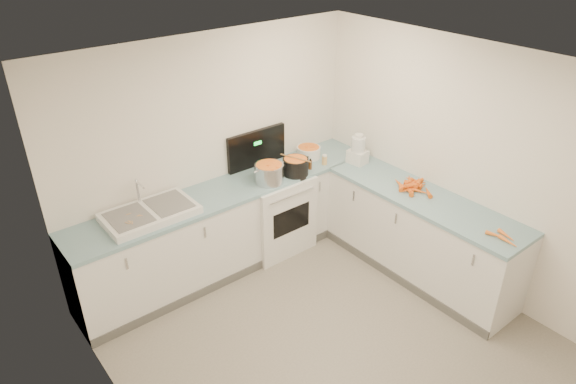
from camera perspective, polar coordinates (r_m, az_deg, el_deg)
floor at (r=4.90m, az=5.57°, el=-16.90°), size 3.50×4.00×0.00m
ceiling at (r=3.57m, az=7.50°, el=12.32°), size 3.50×4.00×0.00m
wall_back at (r=5.50m, az=-8.36°, el=4.42°), size 3.50×0.00×2.50m
wall_left at (r=3.35m, az=-16.32°, el=-14.94°), size 0.00×4.00×2.50m
wall_right at (r=5.35m, az=19.91°, el=2.14°), size 0.00×4.00×2.50m
counter_back at (r=5.65m, az=-6.21°, el=-3.77°), size 3.50×0.62×0.94m
counter_right at (r=5.64m, az=14.41°, el=-4.68°), size 0.62×2.20×0.94m
stove at (r=5.90m, az=-1.67°, el=-2.01°), size 0.76×0.65×1.36m
sink at (r=5.04m, az=-15.10°, el=-2.28°), size 0.86×0.52×0.31m
steel_pot at (r=5.46m, az=-2.10°, el=1.98°), size 0.36×0.36×0.23m
black_pot at (r=5.63m, az=0.84°, el=2.76°), size 0.30×0.30×0.20m
wooden_spoon at (r=5.58m, az=0.85°, el=3.79°), size 0.14×0.37×0.02m
mixing_bowl at (r=6.04m, az=2.30°, el=4.46°), size 0.29×0.29×0.13m
extract_bottle at (r=5.76m, az=2.48°, el=3.03°), size 0.04×0.04×0.10m
spice_jar at (r=5.88m, az=4.08°, el=3.54°), size 0.06×0.06×0.10m
food_processor at (r=5.91m, az=7.78°, el=4.57°), size 0.20×0.23×0.35m
carrot_pile at (r=5.51m, az=13.72°, el=0.74°), size 0.37×0.50×0.09m
peeled_carrots at (r=4.94m, az=22.81°, el=-4.66°), size 0.16×0.31×0.04m
peelings at (r=4.94m, az=-17.14°, el=-2.78°), size 0.21×0.28×0.01m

